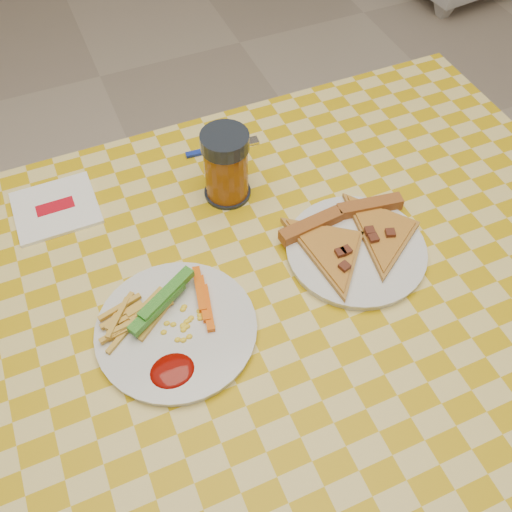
{
  "coord_description": "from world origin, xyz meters",
  "views": [
    {
      "loc": [
        -0.21,
        -0.47,
        1.52
      ],
      "look_at": [
        0.01,
        0.05,
        0.78
      ],
      "focal_mm": 40.0,
      "sensor_mm": 36.0,
      "label": 1
    }
  ],
  "objects_px": {
    "table": "(262,311)",
    "plate_right": "(356,251)",
    "plate_left": "(177,330)",
    "drink_glass": "(226,166)"
  },
  "relations": [
    {
      "from": "table",
      "to": "plate_right",
      "type": "distance_m",
      "value": 0.19
    },
    {
      "from": "plate_right",
      "to": "plate_left",
      "type": "bearing_deg",
      "value": -175.34
    },
    {
      "from": "table",
      "to": "plate_left",
      "type": "height_order",
      "value": "plate_left"
    },
    {
      "from": "table",
      "to": "plate_left",
      "type": "relative_size",
      "value": 5.29
    },
    {
      "from": "table",
      "to": "plate_right",
      "type": "relative_size",
      "value": 5.51
    },
    {
      "from": "drink_glass",
      "to": "table",
      "type": "bearing_deg",
      "value": -96.46
    },
    {
      "from": "plate_left",
      "to": "drink_glass",
      "type": "relative_size",
      "value": 1.74
    },
    {
      "from": "plate_left",
      "to": "plate_right",
      "type": "bearing_deg",
      "value": 4.66
    },
    {
      "from": "table",
      "to": "drink_glass",
      "type": "xyz_separation_m",
      "value": [
        0.02,
        0.22,
        0.14
      ]
    },
    {
      "from": "table",
      "to": "drink_glass",
      "type": "distance_m",
      "value": 0.26
    }
  ]
}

